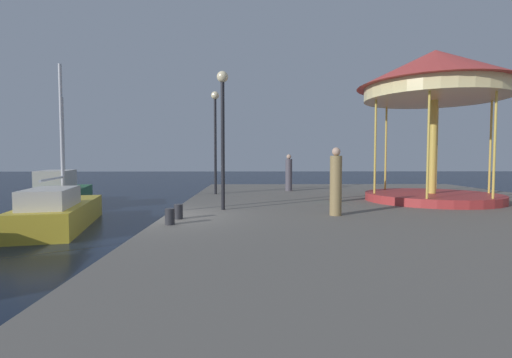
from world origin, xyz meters
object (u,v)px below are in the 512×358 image
at_px(lamp_post_near_edge, 223,116).
at_px(bollard_center, 178,212).
at_px(sailboat_yellow, 59,212).
at_px(person_far_corner, 336,178).
at_px(person_mid_promenade, 289,174).
at_px(bollard_north, 170,217).
at_px(lamp_post_mid_promenade, 215,125).
at_px(person_by_the_water, 336,183).
at_px(carousel, 435,88).
at_px(sailboat_green, 62,193).

height_order(lamp_post_near_edge, bollard_center, lamp_post_near_edge).
bearing_deg(bollard_center, sailboat_yellow, 147.79).
height_order(person_far_corner, person_mid_promenade, person_far_corner).
height_order(bollard_north, person_far_corner, person_far_corner).
xyz_separation_m(lamp_post_near_edge, person_far_corner, (4.14, 2.16, -2.07)).
distance_m(lamp_post_mid_promenade, bollard_north, 8.50).
height_order(person_far_corner, person_by_the_water, person_by_the_water).
bearing_deg(person_far_corner, sailboat_yellow, -174.39).
relative_size(carousel, lamp_post_mid_promenade, 1.23).
distance_m(carousel, lamp_post_mid_promenade, 9.17).
height_order(person_by_the_water, person_mid_promenade, person_by_the_water).
xyz_separation_m(sailboat_green, bollard_north, (7.64, -9.93, 0.31)).
xyz_separation_m(sailboat_yellow, carousel, (13.71, 1.13, 4.52)).
bearing_deg(person_by_the_water, person_far_corner, 76.70).
distance_m(sailboat_yellow, person_by_the_water, 9.55).
distance_m(sailboat_green, person_far_corner, 13.91).
bearing_deg(bollard_north, person_by_the_water, 17.85).
relative_size(lamp_post_mid_promenade, person_mid_promenade, 2.53).
relative_size(person_by_the_water, person_mid_promenade, 1.06).
xyz_separation_m(carousel, lamp_post_mid_promenade, (-8.60, 2.97, -1.13)).
bearing_deg(person_by_the_water, sailboat_yellow, 165.22).
bearing_deg(sailboat_yellow, bollard_north, -39.36).
bearing_deg(carousel, sailboat_green, 163.45).
relative_size(bollard_north, person_mid_promenade, 0.22).
height_order(bollard_north, person_mid_promenade, person_mid_promenade).
distance_m(sailboat_green, person_by_the_water, 14.82).
relative_size(lamp_post_mid_promenade, person_by_the_water, 2.40).
xyz_separation_m(sailboat_green, sailboat_yellow, (2.94, -6.08, -0.11)).
xyz_separation_m(lamp_post_mid_promenade, person_far_corner, (4.86, -3.12, -2.25)).
xyz_separation_m(carousel, person_by_the_water, (-4.55, -3.55, -3.38)).
distance_m(bollard_center, person_far_corner, 6.60).
distance_m(lamp_post_near_edge, person_far_corner, 5.10).
bearing_deg(person_far_corner, carousel, 2.26).
bearing_deg(person_by_the_water, sailboat_green, 144.94).
relative_size(lamp_post_near_edge, person_by_the_water, 2.24).
relative_size(sailboat_green, bollard_center, 16.69).
relative_size(carousel, person_mid_promenade, 3.10).
xyz_separation_m(carousel, bollard_north, (-9.01, -4.98, -4.10)).
height_order(sailboat_yellow, bollard_center, sailboat_yellow).
bearing_deg(bollard_north, sailboat_green, 127.56).
height_order(sailboat_green, bollard_center, sailboat_green).
distance_m(sailboat_yellow, carousel, 14.48).
bearing_deg(person_by_the_water, person_mid_promenade, 93.48).
xyz_separation_m(bollard_north, person_by_the_water, (4.46, 1.44, 0.72)).
height_order(lamp_post_mid_promenade, person_mid_promenade, lamp_post_mid_promenade).
bearing_deg(sailboat_yellow, carousel, 4.70).
bearing_deg(lamp_post_mid_promenade, person_far_corner, -32.69).
bearing_deg(person_far_corner, bollard_north, -137.45).
height_order(bollard_center, person_far_corner, person_far_corner).
distance_m(bollard_north, person_by_the_water, 4.75).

